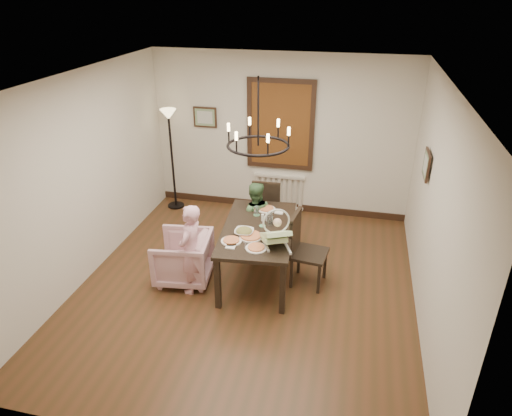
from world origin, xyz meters
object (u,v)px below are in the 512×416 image
at_px(chair_right, 310,250).
at_px(floor_lamp, 172,161).
at_px(drinking_glass, 270,220).
at_px(armchair, 183,258).
at_px(dining_table, 258,233).
at_px(baby_bouncer, 275,233).
at_px(seated_man, 254,224).
at_px(chair_far, 263,217).
at_px(elderly_woman, 191,256).

relative_size(chair_right, floor_lamp, 0.59).
bearing_deg(drinking_glass, armchair, -160.04).
relative_size(dining_table, baby_bouncer, 3.46).
xyz_separation_m(armchair, seated_man, (0.80, 0.94, 0.13)).
height_order(chair_right, armchair, chair_right).
xyz_separation_m(chair_far, floor_lamp, (-1.89, 1.01, 0.39)).
height_order(chair_far, seated_man, chair_far).
relative_size(chair_right, baby_bouncer, 2.09).
relative_size(seated_man, baby_bouncer, 1.90).
xyz_separation_m(armchair, elderly_woman, (0.21, -0.21, 0.18)).
xyz_separation_m(dining_table, chair_far, (-0.11, 0.85, -0.19)).
bearing_deg(floor_lamp, elderly_woman, -62.93).
bearing_deg(armchair, elderly_woman, 38.41).
bearing_deg(seated_man, armchair, 34.93).
height_order(seated_man, floor_lamp, floor_lamp).
distance_m(chair_far, baby_bouncer, 1.38).
height_order(chair_right, floor_lamp, floor_lamp).
height_order(elderly_woman, baby_bouncer, baby_bouncer).
xyz_separation_m(seated_man, floor_lamp, (-1.80, 1.23, 0.42)).
bearing_deg(baby_bouncer, floor_lamp, 111.08).
bearing_deg(armchair, dining_table, 100.06).
bearing_deg(armchair, chair_right, 92.72).
relative_size(chair_far, baby_bouncer, 2.00).
bearing_deg(seated_man, floor_lamp, -48.95).
bearing_deg(dining_table, baby_bouncer, -56.57).
distance_m(dining_table, baby_bouncer, 0.56).
height_order(armchair, seated_man, seated_man).
bearing_deg(baby_bouncer, seated_man, 91.80).
xyz_separation_m(chair_far, seated_man, (-0.09, -0.22, -0.03)).
xyz_separation_m(armchair, drinking_glass, (1.15, 0.42, 0.51)).
height_order(elderly_woman, drinking_glass, elderly_woman).
xyz_separation_m(baby_bouncer, drinking_glass, (-0.16, 0.49, -0.09)).
distance_m(elderly_woman, drinking_glass, 1.17).
relative_size(dining_table, chair_right, 1.66).
height_order(chair_far, drinking_glass, chair_far).
bearing_deg(chair_right, armchair, 107.23).
xyz_separation_m(elderly_woman, drinking_glass, (0.94, 0.62, 0.33)).
relative_size(chair_right, armchair, 1.39).
bearing_deg(elderly_woman, seated_man, 158.75).
distance_m(dining_table, chair_far, 0.88).
distance_m(baby_bouncer, drinking_glass, 0.53).
height_order(dining_table, armchair, dining_table).
xyz_separation_m(chair_right, seated_man, (-0.92, 0.64, -0.05)).
distance_m(elderly_woman, seated_man, 1.29).
bearing_deg(seated_man, dining_table, 92.69).
height_order(armchair, elderly_woman, elderly_woman).
bearing_deg(elderly_woman, baby_bouncer, 102.60).
distance_m(dining_table, seated_man, 0.70).
bearing_deg(armchair, baby_bouncer, 79.34).
distance_m(chair_right, floor_lamp, 3.32).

